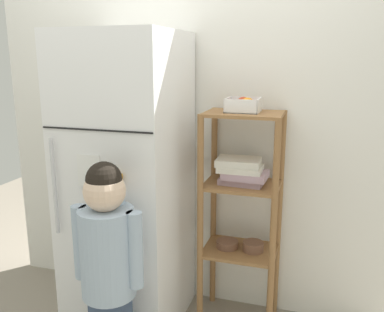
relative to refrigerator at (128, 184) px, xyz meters
name	(u,v)px	position (x,y,z in m)	size (l,w,h in m)	color
kitchen_wall_back	(184,134)	(0.22, 0.36, 0.25)	(2.52, 0.03, 2.22)	silver
refrigerator	(128,184)	(0.00, 0.00, 0.00)	(0.61, 0.68, 1.72)	white
child_standing	(108,252)	(0.12, -0.48, -0.18)	(0.36, 0.27, 1.12)	#394A66
pantry_shelf_unit	(241,197)	(0.64, 0.16, -0.06)	(0.44, 0.34, 1.29)	olive
fruit_bin	(244,105)	(0.64, 0.16, 0.46)	(0.18, 0.18, 0.08)	white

